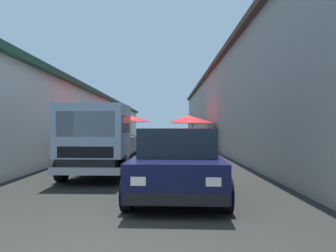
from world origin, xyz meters
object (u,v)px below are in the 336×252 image
(fruit_stall_mid_lane, at_px, (192,123))
(delivery_truck, at_px, (100,142))
(parked_scooter, at_px, (113,146))
(fruit_stall_near_left, at_px, (107,123))
(fruit_stall_near_right, at_px, (189,121))
(vendor_by_crates, at_px, (103,144))
(plastic_stool, at_px, (203,150))
(hatchback_car, at_px, (178,161))
(fruit_stall_far_right, at_px, (130,121))

(fruit_stall_mid_lane, bearing_deg, delivery_truck, 161.67)
(parked_scooter, bearing_deg, fruit_stall_near_left, -174.05)
(fruit_stall_near_right, xyz_separation_m, vendor_by_crates, (-10.32, 3.94, -1.04))
(fruit_stall_near_left, distance_m, delivery_truck, 4.30)
(plastic_stool, bearing_deg, fruit_stall_near_right, 2.20)
(delivery_truck, distance_m, vendor_by_crates, 2.71)
(delivery_truck, relative_size, plastic_stool, 11.46)
(fruit_stall_mid_lane, xyz_separation_m, vendor_by_crates, (-7.88, 3.96, -0.87))
(fruit_stall_near_right, height_order, delivery_truck, fruit_stall_near_right)
(fruit_stall_near_right, xyz_separation_m, hatchback_car, (-15.29, 1.28, -1.16))
(fruit_stall_near_right, distance_m, parked_scooter, 6.77)
(fruit_stall_mid_lane, bearing_deg, hatchback_car, 174.21)
(fruit_stall_near_left, height_order, vendor_by_crates, fruit_stall_near_left)
(fruit_stall_near_left, bearing_deg, fruit_stall_near_right, -25.01)
(fruit_stall_far_right, relative_size, fruit_stall_near_left, 1.15)
(plastic_stool, bearing_deg, delivery_truck, 150.38)
(delivery_truck, bearing_deg, plastic_stool, -29.62)
(fruit_stall_far_right, relative_size, delivery_truck, 0.56)
(fruit_stall_far_right, bearing_deg, fruit_stall_near_right, -76.56)
(fruit_stall_near_right, bearing_deg, fruit_stall_far_right, 103.44)
(delivery_truck, distance_m, plastic_stool, 7.55)
(delivery_truck, xyz_separation_m, plastic_stool, (6.53, -3.71, -0.71))
(fruit_stall_mid_lane, bearing_deg, parked_scooter, 118.03)
(hatchback_car, height_order, delivery_truck, delivery_truck)
(parked_scooter, bearing_deg, vendor_by_crates, -174.14)
(fruit_stall_near_left, relative_size, hatchback_car, 0.61)
(fruit_stall_near_left, bearing_deg, plastic_stool, -61.89)
(fruit_stall_near_left, bearing_deg, fruit_stall_far_right, -0.40)
(hatchback_car, xyz_separation_m, delivery_truck, (2.31, 2.19, 0.30))
(fruit_stall_near_left, height_order, hatchback_car, fruit_stall_near_left)
(parked_scooter, bearing_deg, plastic_stool, -108.64)
(fruit_stall_far_right, bearing_deg, fruit_stall_mid_lane, -109.96)
(delivery_truck, bearing_deg, fruit_stall_near_left, 8.44)
(fruit_stall_mid_lane, height_order, fruit_stall_far_right, fruit_stall_far_right)
(fruit_stall_far_right, relative_size, parked_scooter, 1.65)
(fruit_stall_near_right, relative_size, vendor_by_crates, 1.74)
(fruit_stall_mid_lane, relative_size, fruit_stall_near_left, 1.13)
(fruit_stall_mid_lane, height_order, delivery_truck, fruit_stall_mid_lane)
(fruit_stall_far_right, bearing_deg, delivery_truck, -177.28)
(fruit_stall_near_right, distance_m, fruit_stall_near_left, 9.68)
(fruit_stall_near_right, bearing_deg, plastic_stool, -177.80)
(fruit_stall_far_right, bearing_deg, fruit_stall_near_left, 179.60)
(vendor_by_crates, xyz_separation_m, parked_scooter, (5.47, 0.56, -0.41))
(fruit_stall_near_left, relative_size, delivery_truck, 0.49)
(vendor_by_crates, bearing_deg, fruit_stall_near_right, -20.87)
(vendor_by_crates, bearing_deg, hatchback_car, -151.82)
(hatchback_car, bearing_deg, parked_scooter, 17.15)
(vendor_by_crates, bearing_deg, delivery_truck, -169.93)
(vendor_by_crates, bearing_deg, fruit_stall_far_right, 0.61)
(hatchback_car, height_order, vendor_by_crates, vendor_by_crates)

